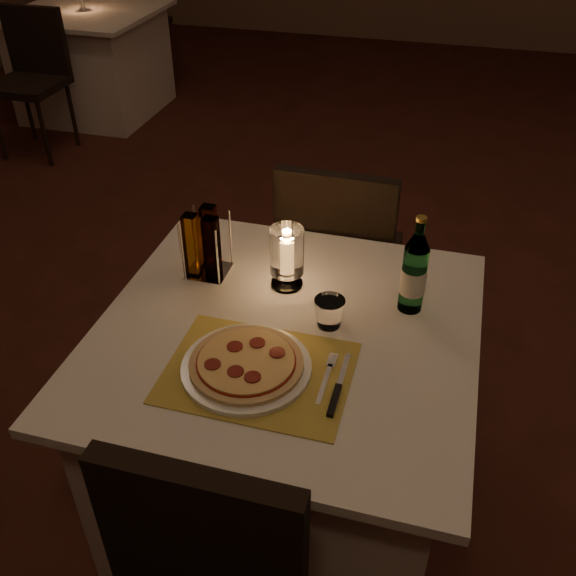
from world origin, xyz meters
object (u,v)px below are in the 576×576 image
(plate, at_px, (246,367))
(hurricane_candle, at_px, (287,253))
(chair_far, at_px, (338,249))
(neighbor_table_left, at_px, (93,62))
(tumbler, at_px, (329,313))
(pizza, at_px, (246,362))
(main_table, at_px, (286,423))
(water_bottle, at_px, (414,273))

(plate, height_order, hurricane_candle, hurricane_candle)
(chair_far, bearing_deg, neighbor_table_left, 135.37)
(plate, distance_m, tumbler, 0.28)
(plate, distance_m, pizza, 0.02)
(neighbor_table_left, bearing_deg, main_table, -52.25)
(chair_far, xyz_separation_m, pizza, (-0.05, -0.89, 0.22))
(chair_far, xyz_separation_m, tumbler, (0.11, -0.67, 0.23))
(pizza, distance_m, tumbler, 0.28)
(plate, height_order, pizza, pizza)
(water_bottle, xyz_separation_m, hurricane_candle, (-0.36, 0.01, -0.01))
(tumbler, bearing_deg, pizza, -124.53)
(plate, height_order, neighbor_table_left, plate)
(plate, relative_size, hurricane_candle, 1.71)
(pizza, distance_m, hurricane_candle, 0.38)
(plate, xyz_separation_m, water_bottle, (0.35, 0.36, 0.10))
(water_bottle, bearing_deg, plate, -134.62)
(main_table, bearing_deg, neighbor_table_left, 127.75)
(tumbler, distance_m, neighbor_table_left, 3.88)
(plate, relative_size, water_bottle, 1.11)
(water_bottle, height_order, hurricane_candle, water_bottle)
(main_table, xyz_separation_m, chair_far, (0.00, 0.71, 0.18))
(pizza, xyz_separation_m, water_bottle, (0.35, 0.36, 0.09))
(chair_far, relative_size, pizza, 3.21)
(main_table, bearing_deg, chair_far, 90.00)
(water_bottle, relative_size, hurricane_candle, 1.54)
(pizza, bearing_deg, neighbor_table_left, 125.57)
(pizza, bearing_deg, main_table, 74.46)
(main_table, distance_m, chair_far, 0.74)
(pizza, height_order, neighbor_table_left, pizza)
(water_bottle, distance_m, neighbor_table_left, 3.92)
(neighbor_table_left, bearing_deg, hurricane_candle, -51.03)
(chair_far, height_order, hurricane_candle, hurricane_candle)
(tumbler, relative_size, water_bottle, 0.29)
(chair_far, distance_m, hurricane_candle, 0.60)
(tumbler, height_order, water_bottle, water_bottle)
(hurricane_candle, distance_m, neighbor_table_left, 3.68)
(main_table, height_order, plate, plate)
(hurricane_candle, bearing_deg, tumbler, -42.93)
(main_table, distance_m, neighbor_table_left, 3.83)
(chair_far, height_order, tumbler, chair_far)
(main_table, relative_size, tumbler, 12.18)
(tumbler, distance_m, water_bottle, 0.25)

